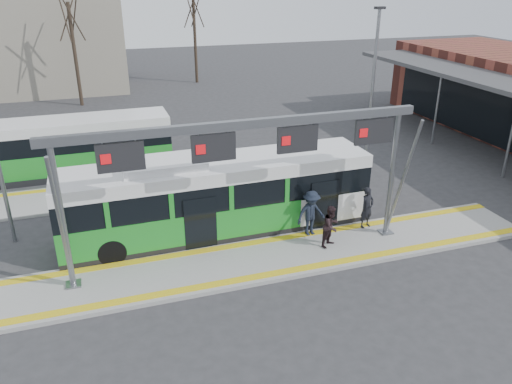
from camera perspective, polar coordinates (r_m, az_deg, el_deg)
ground at (r=18.64m, az=0.36°, el=-7.95°), size 120.00×120.00×0.00m
platform_main at (r=18.60m, az=0.36°, el=-7.76°), size 22.00×3.00×0.15m
platform_second at (r=25.03m, az=-14.28°, el=0.09°), size 20.00×3.00×0.15m
tactile_main at (r=18.55m, az=0.36°, el=-7.53°), size 22.00×2.65×0.02m
tactile_second at (r=26.06m, az=-14.51°, el=1.23°), size 20.00×0.35×0.02m
gantry at (r=16.92m, az=-1.00°, el=4.79°), size 13.00×1.68×5.20m
hero_bus at (r=20.02m, az=-4.48°, el=-0.65°), size 12.36×2.78×3.39m
bg_bus_green at (r=27.99m, az=-22.00°, el=4.62°), size 11.78×2.61×2.94m
passenger_a at (r=20.86m, az=12.58°, el=-1.74°), size 0.73×0.59×1.74m
passenger_b at (r=19.20m, az=8.59°, el=-3.88°), size 1.01×0.95×1.66m
passenger_c at (r=19.83m, az=6.31°, el=-2.43°), size 1.30×0.86×1.89m
tree_left at (r=42.44m, az=-20.52°, el=18.20°), size 1.40×1.40×8.92m
tree_mid at (r=49.63m, az=-7.15°, el=20.19°), size 1.40×1.40×9.12m
lamp_east at (r=26.05m, az=13.14°, el=11.23°), size 0.50×0.25×8.38m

